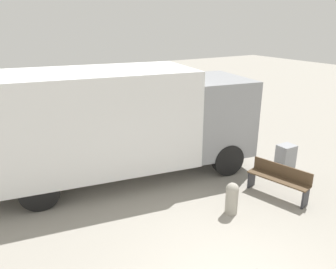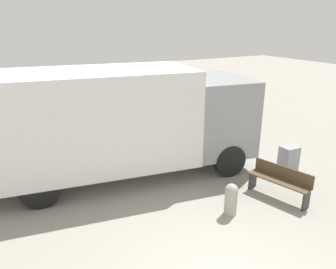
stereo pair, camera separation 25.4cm
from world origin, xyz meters
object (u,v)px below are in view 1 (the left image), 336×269
delivery_truck (121,119)px  utility_box (286,157)px  bollard_near_bench (232,197)px  park_bench (279,179)px

delivery_truck → utility_box: size_ratio=10.41×
utility_box → bollard_near_bench: bearing=-160.9°
bollard_near_bench → utility_box: size_ratio=1.06×
delivery_truck → bollard_near_bench: bearing=-57.1°
delivery_truck → park_bench: bearing=-37.3°
delivery_truck → bollard_near_bench: delivery_truck is taller
park_bench → bollard_near_bench: size_ratio=2.08×
park_bench → utility_box: (1.57, 1.10, -0.11)m
park_bench → bollard_near_bench: bearing=76.1°
delivery_truck → utility_box: delivery_truck is taller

